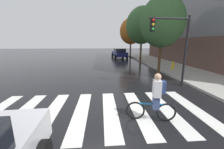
% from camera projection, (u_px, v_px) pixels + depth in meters
% --- Properties ---
extents(ground_plane, '(120.00, 120.00, 0.00)m').
position_uv_depth(ground_plane, '(102.00, 111.00, 5.52)').
color(ground_plane, black).
extents(crosswalk_stripes, '(8.58, 3.84, 0.01)m').
position_uv_depth(crosswalk_stripes, '(96.00, 111.00, 5.50)').
color(crosswalk_stripes, silver).
rests_on(crosswalk_stripes, ground).
extents(sedan_mid, '(2.53, 4.92, 1.66)m').
position_uv_depth(sedan_mid, '(119.00, 53.00, 24.47)').
color(sedan_mid, navy).
rests_on(sedan_mid, ground).
extents(cyclist, '(1.69, 0.43, 1.69)m').
position_uv_depth(cyclist, '(155.00, 98.00, 4.70)').
color(cyclist, black).
rests_on(cyclist, ground).
extents(traffic_light_near, '(2.47, 0.28, 4.20)m').
position_uv_depth(traffic_light_near, '(174.00, 39.00, 8.16)').
color(traffic_light_near, black).
rests_on(traffic_light_near, ground).
extents(fire_hydrant, '(0.33, 0.22, 0.78)m').
position_uv_depth(fire_hydrant, '(173.00, 66.00, 13.17)').
color(fire_hydrant, gold).
rests_on(fire_hydrant, sidewalk).
extents(street_tree_near, '(3.57, 3.57, 6.35)m').
position_uv_depth(street_tree_near, '(162.00, 22.00, 11.27)').
color(street_tree_near, '#4C3823').
rests_on(street_tree_near, ground).
extents(street_tree_mid, '(3.92, 3.92, 6.96)m').
position_uv_depth(street_tree_mid, '(142.00, 26.00, 17.14)').
color(street_tree_mid, '#4C3823').
rests_on(street_tree_mid, ground).
extents(street_tree_far, '(3.74, 3.74, 6.66)m').
position_uv_depth(street_tree_far, '(131.00, 31.00, 23.35)').
color(street_tree_far, '#4C3823').
rests_on(street_tree_far, ground).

